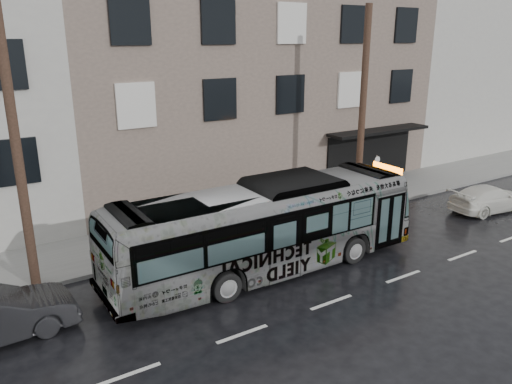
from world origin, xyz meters
TOP-DOWN VIEW (x-y plane):
  - ground at (0.00, 0.00)m, footprint 120.00×120.00m
  - sidewalk at (0.00, 4.90)m, footprint 90.00×3.60m
  - building_taupe at (5.00, 12.70)m, footprint 20.00×12.00m
  - building_filler at (24.00, 12.70)m, footprint 18.00×12.00m
  - utility_pole_front at (6.50, 3.30)m, footprint 0.30×0.30m
  - utility_pole_rear at (-7.50, 3.30)m, footprint 0.30×0.30m
  - sign_post at (7.60, 3.30)m, footprint 0.06×0.06m
  - bus at (-0.48, 0.45)m, footprint 11.39×2.74m
  - white_sedan at (11.79, 0.06)m, footprint 4.31×2.13m

SIDE VIEW (x-z plane):
  - ground at x=0.00m, z-range 0.00..0.00m
  - sidewalk at x=0.00m, z-range 0.00..0.15m
  - white_sedan at x=11.79m, z-range 0.00..1.21m
  - sign_post at x=7.60m, z-range 0.15..2.55m
  - bus at x=-0.48m, z-range 0.00..3.17m
  - utility_pole_front at x=6.50m, z-range 0.15..9.15m
  - utility_pole_rear at x=-7.50m, z-range 0.15..9.15m
  - building_taupe at x=5.00m, z-range 0.00..11.00m
  - building_filler at x=24.00m, z-range 0.00..12.00m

